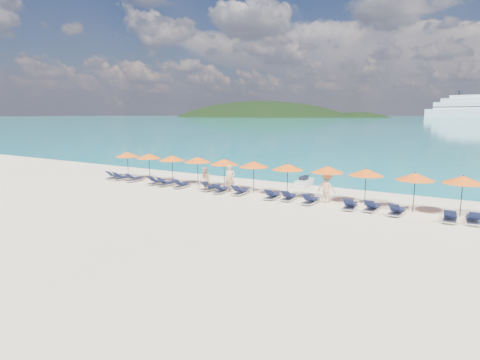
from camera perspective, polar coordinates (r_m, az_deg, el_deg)
The scene contains 35 objects.
ground at distance 23.74m, azimuth -3.84°, elevation -3.87°, with size 1400.00×1400.00×0.00m, color beige.
headland_main at distance 642.16m, azimuth 2.66°, elevation 5.53°, with size 374.00×242.00×126.50m.
headland_small at distance 602.74m, azimuth 16.20°, elevation 5.20°, with size 162.00×126.00×85.50m.
jetski at distance 30.81m, azimuth 9.14°, elevation -0.29°, with size 0.90×2.18×0.76m.
beachgoer_a at distance 27.99m, azimuth -1.43°, elevation 0.20°, with size 0.70×0.46×1.92m, color tan.
beachgoer_b at distance 28.35m, azimuth -5.00°, elevation 0.10°, with size 0.85×0.49×1.74m, color tan.
beachgoer_c at distance 25.27m, azimuth 12.22°, elevation -1.08°, with size 1.21×0.56×1.87m, color tan.
umbrella_0 at distance 35.49m, azimuth -15.73°, elevation 3.52°, with size 2.10×2.10×2.28m.
umbrella_1 at distance 33.73m, azimuth -12.83°, elevation 3.35°, with size 2.10×2.10×2.28m.
umbrella_2 at distance 31.84m, azimuth -9.64°, elevation 3.10°, with size 2.10×2.10×2.28m.
umbrella_3 at distance 30.47m, azimuth -6.06°, elevation 2.91°, with size 2.10×2.10×2.28m.
umbrella_4 at distance 28.91m, azimuth -2.28°, elevation 2.60°, with size 2.10×2.10×2.28m.
umbrella_5 at distance 27.54m, azimuth 1.97°, elevation 2.26°, with size 2.10×2.10×2.28m.
umbrella_6 at distance 26.33m, azimuth 6.79°, elevation 1.87°, with size 2.10×2.10×2.28m.
umbrella_7 at distance 25.57m, azimuth 12.39°, elevation 1.49°, with size 2.10×2.10×2.28m.
umbrella_8 at distance 24.91m, azimuth 17.51°, elevation 1.07°, with size 2.10×2.10×2.28m.
umbrella_9 at distance 24.10m, azimuth 23.66°, elevation 0.44°, with size 2.10×2.10×2.28m.
umbrella_10 at distance 24.10m, azimuth 29.15°, elevation 0.04°, with size 2.10×2.10×2.28m.
lounger_0 at distance 35.43m, azimuth -17.40°, elevation 0.53°, with size 0.63×1.70×0.66m.
lounger_1 at distance 34.62m, azimuth -16.48°, elevation 0.37°, with size 0.67×1.72×0.66m.
lounger_2 at distance 33.57m, azimuth -14.78°, elevation 0.17°, with size 0.65×1.71×0.66m.
lounger_3 at distance 31.77m, azimuth -11.81°, elevation -0.22°, with size 0.69×1.72×0.66m.
lounger_4 at distance 30.95m, azimuth -10.43°, elevation -0.43°, with size 0.79×1.76×0.66m.
lounger_5 at distance 30.04m, azimuth -8.37°, elevation -0.67°, with size 0.75×1.74×0.66m.
lounger_6 at distance 28.68m, azimuth -4.24°, elevation -1.07°, with size 0.73×1.74×0.66m.
lounger_7 at distance 27.79m, azimuth -2.69°, elevation -1.40°, with size 0.76×1.75×0.66m.
lounger_8 at distance 27.16m, azimuth 0.03°, elevation -1.64°, with size 0.70×1.73×0.66m.
lounger_9 at distance 25.91m, azimuth 4.61°, elevation -2.21°, with size 0.76×1.74×0.66m.
lounger_10 at distance 25.59m, azimuth 6.94°, elevation -2.40°, with size 0.77×1.75×0.66m.
lounger_11 at distance 24.79m, azimuth 9.97°, elevation -2.86°, with size 0.63×1.70×0.66m.
lounger_12 at distance 23.96m, azimuth 15.41°, elevation -3.49°, with size 0.77×1.75×0.66m.
lounger_13 at distance 23.89m, azimuth 18.26°, elevation -3.66°, with size 0.65×1.71×0.66m.
lounger_14 at distance 23.40m, azimuth 21.42°, elevation -4.11°, with size 0.74×1.74×0.66m.
lounger_15 at distance 23.12m, azimuth 27.72°, elevation -4.71°, with size 0.65×1.71×0.66m.
lounger_16 at distance 23.29m, azimuth 30.25°, elevation -4.82°, with size 0.79×1.75×0.66m.
Camera 1 is at (13.55, -18.72, 5.45)m, focal length 30.00 mm.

